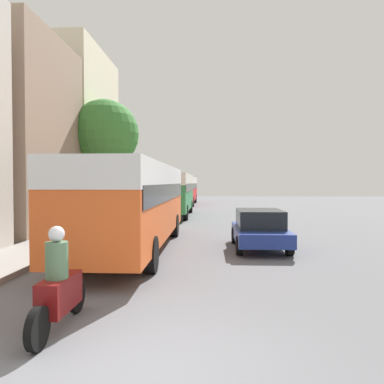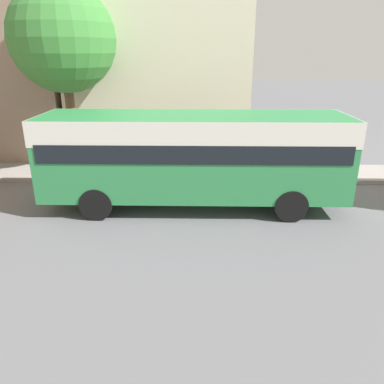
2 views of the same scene
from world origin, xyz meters
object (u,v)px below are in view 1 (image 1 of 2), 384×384
(bus_lead, at_px, (135,195))
(motorcycle_behind_lead, at_px, (59,289))
(bus_third_in_line, at_px, (183,187))
(car_crossing, at_px, (260,228))
(bus_following, at_px, (172,189))
(pedestrian_near_curb, at_px, (125,202))

(bus_lead, bearing_deg, motorcycle_behind_lead, -88.53)
(bus_third_in_line, height_order, car_crossing, bus_third_in_line)
(bus_lead, relative_size, bus_third_in_line, 0.96)
(bus_following, relative_size, car_crossing, 2.40)
(car_crossing, bearing_deg, bus_third_in_line, 99.95)
(motorcycle_behind_lead, relative_size, pedestrian_near_curb, 1.32)
(motorcycle_behind_lead, distance_m, car_crossing, 8.83)
(bus_lead, distance_m, car_crossing, 4.68)
(motorcycle_behind_lead, distance_m, pedestrian_near_curb, 20.52)
(bus_lead, height_order, bus_following, bus_lead)
(bus_following, relative_size, bus_third_in_line, 0.84)
(bus_third_in_line, xyz_separation_m, pedestrian_near_curb, (-3.13, -14.35, -0.91))
(motorcycle_behind_lead, bearing_deg, pedestrian_near_curb, 99.92)
(bus_lead, xyz_separation_m, motorcycle_behind_lead, (0.19, -7.25, -1.30))
(bus_following, height_order, bus_third_in_line, bus_following)
(bus_lead, distance_m, bus_following, 13.48)
(bus_following, bearing_deg, bus_third_in_line, 90.81)
(bus_lead, relative_size, pedestrian_near_curb, 6.44)
(pedestrian_near_curb, bearing_deg, motorcycle_behind_lead, -80.08)
(bus_following, distance_m, pedestrian_near_curb, 3.49)
(bus_following, distance_m, bus_third_in_line, 13.84)
(pedestrian_near_curb, bearing_deg, bus_third_in_line, 77.70)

